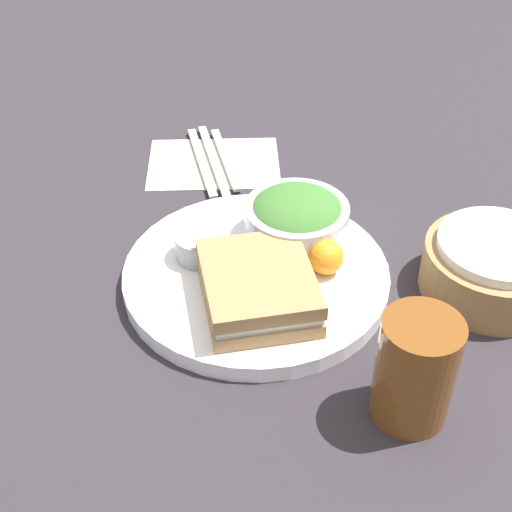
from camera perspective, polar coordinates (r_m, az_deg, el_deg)
ground_plane at (r=0.86m, az=0.00°, el=-2.12°), size 4.00×4.00×0.00m
plate at (r=0.86m, az=0.00°, el=-1.59°), size 0.32×0.32×0.02m
sandwich at (r=0.79m, az=0.27°, el=-2.49°), size 0.16×0.14×0.04m
salad_bowl at (r=0.88m, az=3.26°, el=3.05°), size 0.13×0.13×0.06m
dressing_cup at (r=0.86m, az=-4.50°, el=0.82°), size 0.06×0.06×0.03m
orange_wedge at (r=0.84m, az=5.64°, el=-0.09°), size 0.04×0.04×0.04m
drink_glass at (r=0.70m, az=12.62°, el=-8.88°), size 0.08×0.08×0.12m
bread_basket at (r=0.88m, az=18.46°, el=-0.81°), size 0.16×0.16×0.07m
napkin at (r=1.08m, az=-3.40°, el=7.45°), size 0.14×0.20×0.00m
fork at (r=1.08m, az=-4.35°, el=7.53°), size 0.19×0.05×0.01m
knife at (r=1.08m, az=-3.41°, el=7.66°), size 0.20×0.05×0.01m
spoon at (r=1.08m, az=-2.46°, el=7.77°), size 0.17×0.05×0.01m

